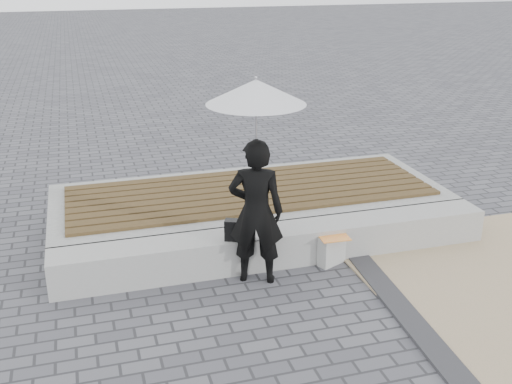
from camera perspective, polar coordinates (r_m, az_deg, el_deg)
The scene contains 10 objects.
ground at distance 5.76m, azimuth 7.39°, elevation -13.30°, with size 80.00×80.00×0.00m, color #535359.
edging_band at distance 5.71m, azimuth 16.60°, elevation -14.23°, with size 0.25×5.20×0.04m, color #313133.
seating_ledge at distance 6.96m, azimuth 2.21°, elevation -4.90°, with size 5.00×0.45×0.40m, color #A2A29C.
timber_platform at distance 8.00m, azimuth -0.52°, elevation -1.33°, with size 5.00×2.00×0.40m, color #A3A49E.
timber_decking at distance 7.92m, azimuth -0.53°, elevation 0.14°, with size 4.60×1.60×0.04m, color brown, non-canonical shape.
woman at distance 6.32m, azimuth -0.00°, elevation -1.86°, with size 0.57×0.37×1.56m, color black.
parasol at distance 5.95m, azimuth -0.00°, elevation 9.26°, with size 0.98×0.98×1.25m.
handbag at distance 6.55m, azimuth -1.49°, elevation -3.57°, with size 0.32×0.11×0.23m, color black.
canvas_tote at distance 6.95m, azimuth 7.02°, elevation -5.34°, with size 0.33×0.14×0.34m, color #BABAB5.
magazine at distance 6.83m, azimuth 7.25°, elevation -4.19°, with size 0.32×0.24×0.01m, color #F25337.
Camera 1 is at (-2.03, -4.33, 3.21)m, focal length 43.17 mm.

